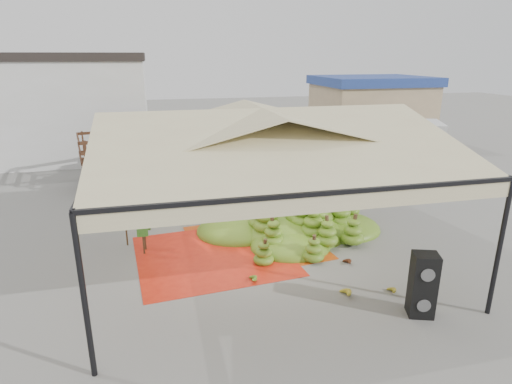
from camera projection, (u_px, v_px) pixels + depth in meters
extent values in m
plane|color=slate|center=(262.00, 252.00, 12.00)|extent=(90.00, 90.00, 0.00)
cylinder|color=black|center=(84.00, 299.00, 6.95)|extent=(0.10, 0.10, 3.00)
cylinder|color=black|center=(499.00, 249.00, 8.73)|extent=(0.10, 0.10, 3.00)
cylinder|color=black|center=(117.00, 173.00, 14.36)|extent=(0.10, 0.10, 3.00)
cylinder|color=black|center=(338.00, 160.00, 16.14)|extent=(0.10, 0.10, 3.00)
pyramid|color=beige|center=(262.00, 128.00, 10.93)|extent=(8.00, 8.00, 1.00)
cube|color=black|center=(262.00, 147.00, 11.09)|extent=(8.00, 8.00, 0.08)
cube|color=beige|center=(262.00, 154.00, 11.14)|extent=(8.00, 8.00, 0.36)
cube|color=silver|center=(7.00, 112.00, 21.98)|extent=(14.00, 6.00, 5.00)
cube|color=tan|center=(370.00, 116.00, 25.71)|extent=(6.00, 5.00, 3.60)
cube|color=navy|center=(372.00, 81.00, 25.09)|extent=(6.30, 5.30, 0.50)
cube|color=red|center=(213.00, 255.00, 11.83)|extent=(4.41, 4.24, 0.01)
cube|color=#CB5013|center=(254.00, 242.00, 12.66)|extent=(3.97, 4.12, 0.01)
ellipsoid|color=#467518|center=(294.00, 212.00, 13.29)|extent=(7.47, 6.90, 1.29)
ellipsoid|color=#B48B24|center=(390.00, 290.00, 9.93)|extent=(0.38, 0.31, 0.17)
ellipsoid|color=gold|center=(343.00, 292.00, 9.80)|extent=(0.52, 0.44, 0.22)
ellipsoid|color=#552C13|center=(346.00, 261.00, 11.31)|extent=(0.45, 0.40, 0.17)
ellipsoid|color=#5E3015|center=(425.00, 309.00, 9.15)|extent=(0.44, 0.36, 0.19)
ellipsoid|color=#40831B|center=(250.00, 278.00, 10.44)|extent=(0.43, 0.36, 0.19)
ellipsoid|color=#4E6F17|center=(215.00, 160.00, 11.41)|extent=(0.24, 0.24, 0.20)
ellipsoid|color=#4E6F17|center=(269.00, 157.00, 11.75)|extent=(0.24, 0.24, 0.20)
ellipsoid|color=#4E6F17|center=(320.00, 154.00, 12.08)|extent=(0.24, 0.24, 0.20)
ellipsoid|color=#4E6F17|center=(369.00, 151.00, 12.41)|extent=(0.24, 0.24, 0.20)
cube|color=black|center=(421.00, 300.00, 9.04)|extent=(0.63, 0.59, 0.71)
cube|color=black|center=(425.00, 270.00, 8.82)|extent=(0.63, 0.59, 0.71)
imported|color=gray|center=(228.00, 175.00, 16.94)|extent=(0.56, 0.39, 1.50)
cube|color=#472617|center=(143.00, 159.00, 18.26)|extent=(5.27, 3.12, 0.12)
cube|color=silver|center=(216.00, 150.00, 19.48)|extent=(2.14, 2.46, 2.27)
cylinder|color=black|center=(103.00, 183.00, 16.90)|extent=(0.93, 0.45, 0.89)
cylinder|color=black|center=(99.00, 172.00, 18.62)|extent=(0.93, 0.45, 0.89)
cylinder|color=black|center=(182.00, 175.00, 18.11)|extent=(0.93, 0.45, 0.89)
cylinder|color=black|center=(171.00, 164.00, 19.83)|extent=(0.93, 0.45, 0.89)
cylinder|color=black|center=(219.00, 171.00, 18.76)|extent=(0.93, 0.45, 0.89)
cylinder|color=black|center=(206.00, 161.00, 20.48)|extent=(0.93, 0.45, 0.89)
ellipsoid|color=#417317|center=(142.00, 148.00, 18.11)|extent=(4.21, 2.46, 0.69)
cube|color=yellow|center=(153.00, 138.00, 18.18)|extent=(2.30, 2.29, 0.25)
cube|color=#503C1A|center=(341.00, 147.00, 20.34)|extent=(5.75, 4.30, 0.13)
cube|color=silver|center=(417.00, 148.00, 19.72)|extent=(2.65, 2.86, 2.40)
cylinder|color=black|center=(299.00, 164.00, 19.87)|extent=(0.99, 0.67, 0.94)
cylinder|color=black|center=(303.00, 154.00, 21.83)|extent=(0.99, 0.67, 0.94)
cylinder|color=black|center=(373.00, 167.00, 19.30)|extent=(0.99, 0.67, 0.94)
cylinder|color=black|center=(370.00, 157.00, 21.26)|extent=(0.99, 0.67, 0.94)
cylinder|color=black|center=(415.00, 169.00, 19.00)|extent=(0.99, 0.67, 0.94)
cylinder|color=black|center=(407.00, 158.00, 20.96)|extent=(0.99, 0.67, 0.94)
ellipsoid|color=#357618|center=(342.00, 136.00, 20.18)|extent=(4.58, 3.41, 0.73)
cube|color=yellow|center=(354.00, 128.00, 19.96)|extent=(2.75, 2.75, 0.26)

